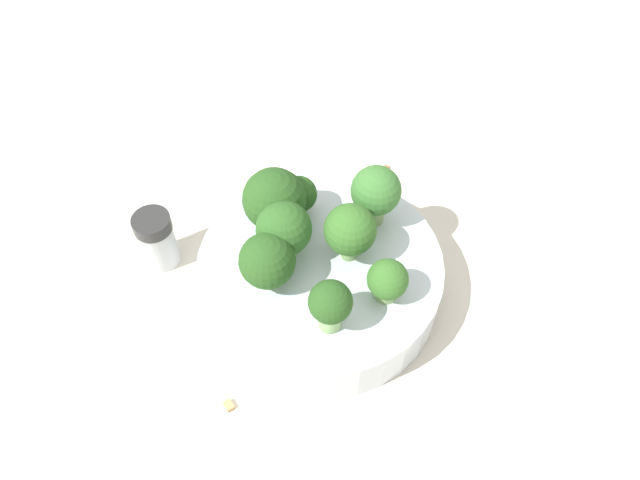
{
  "coord_description": "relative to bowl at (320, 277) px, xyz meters",
  "views": [
    {
      "loc": [
        -0.32,
        -0.03,
        0.49
      ],
      "look_at": [
        0.0,
        0.0,
        0.08
      ],
      "focal_mm": 35.0,
      "sensor_mm": 36.0,
      "label": 1
    }
  ],
  "objects": [
    {
      "name": "pepper_shaker",
      "position": [
        0.02,
        0.16,
        0.01
      ],
      "size": [
        0.04,
        0.04,
        0.06
      ],
      "color": "#B2B7BC",
      "rests_on": "ground_plane"
    },
    {
      "name": "almond_crumb_1",
      "position": [
        -0.12,
        0.06,
        -0.02
      ],
      "size": [
        0.01,
        0.01,
        0.01
      ],
      "primitive_type": "cube",
      "rotation": [
        0.0,
        0.0,
        0.69
      ],
      "color": "tan",
      "rests_on": "ground_plane"
    },
    {
      "name": "almond_crumb_2",
      "position": [
        0.07,
        0.1,
        -0.02
      ],
      "size": [
        0.01,
        0.01,
        0.01
      ],
      "primitive_type": "cube",
      "rotation": [
        0.0,
        0.0,
        5.22
      ],
      "color": "tan",
      "rests_on": "ground_plane"
    },
    {
      "name": "broccoli_floret_3",
      "position": [
        0.05,
        -0.04,
        0.06
      ],
      "size": [
        0.05,
        0.05,
        0.06
      ],
      "color": "#7A9E5B",
      "rests_on": "bowl"
    },
    {
      "name": "broccoli_floret_4",
      "position": [
        0.04,
        0.04,
        0.06
      ],
      "size": [
        0.06,
        0.06,
        0.06
      ],
      "color": "#7A9E5B",
      "rests_on": "bowl"
    },
    {
      "name": "broccoli_floret_2",
      "position": [
        -0.03,
        -0.06,
        0.05
      ],
      "size": [
        0.03,
        0.03,
        0.04
      ],
      "color": "#84AD66",
      "rests_on": "bowl"
    },
    {
      "name": "ground_plane",
      "position": [
        0.0,
        0.0,
        -0.02
      ],
      "size": [
        3.0,
        3.0,
        0.0
      ],
      "primitive_type": "plane",
      "color": "beige"
    },
    {
      "name": "broccoli_floret_7",
      "position": [
        -0.06,
        -0.01,
        0.05
      ],
      "size": [
        0.04,
        0.04,
        0.05
      ],
      "color": "#8EB770",
      "rests_on": "bowl"
    },
    {
      "name": "broccoli_floret_1",
      "position": [
        0.01,
        -0.02,
        0.06
      ],
      "size": [
        0.05,
        0.05,
        0.06
      ],
      "color": "#7A9E5B",
      "rests_on": "bowl"
    },
    {
      "name": "almond_crumb_0",
      "position": [
        0.17,
        -0.06,
        -0.02
      ],
      "size": [
        0.0,
        0.01,
        0.01
      ],
      "primitive_type": "cube",
      "rotation": [
        0.0,
        0.0,
        4.49
      ],
      "color": "olive",
      "rests_on": "ground_plane"
    },
    {
      "name": "almond_crumb_3",
      "position": [
        0.12,
        -0.03,
        -0.02
      ],
      "size": [
        0.01,
        0.01,
        0.01
      ],
      "primitive_type": "cube",
      "rotation": [
        0.0,
        0.0,
        0.38
      ],
      "color": "tan",
      "rests_on": "ground_plane"
    },
    {
      "name": "broccoli_floret_0",
      "position": [
        0.06,
        0.03,
        0.05
      ],
      "size": [
        0.03,
        0.03,
        0.04
      ],
      "color": "#7A9E5B",
      "rests_on": "bowl"
    },
    {
      "name": "broccoli_floret_5",
      "position": [
        -0.03,
        0.04,
        0.05
      ],
      "size": [
        0.05,
        0.05,
        0.06
      ],
      "color": "#8EB770",
      "rests_on": "bowl"
    },
    {
      "name": "broccoli_floret_6",
      "position": [
        0.01,
        0.03,
        0.06
      ],
      "size": [
        0.05,
        0.05,
        0.06
      ],
      "color": "#8EB770",
      "rests_on": "bowl"
    },
    {
      "name": "bowl",
      "position": [
        0.0,
        0.0,
        0.0
      ],
      "size": [
        0.22,
        0.22,
        0.05
      ],
      "primitive_type": "cylinder",
      "color": "silver",
      "rests_on": "ground_plane"
    }
  ]
}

